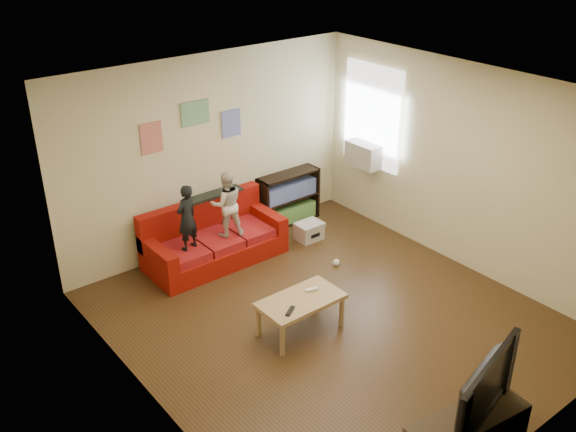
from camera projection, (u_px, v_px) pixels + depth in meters
room_shell at (334, 217)px, 6.94m from camera, size 4.52×5.02×2.72m
sofa at (213, 241)px, 8.69m from camera, size 1.87×0.86×0.82m
child_a at (187, 218)px, 8.08m from camera, size 0.37×0.29×0.88m
child_b at (227, 204)px, 8.41m from camera, size 0.53×0.47×0.91m
coffee_table at (301, 303)px, 7.18m from camera, size 0.96×0.53×0.43m
remote at (290, 311)px, 6.93m from camera, size 0.18×0.14×0.02m
game_controller at (312, 290)px, 7.29m from camera, size 0.15×0.08×0.03m
bookshelf at (288, 201)px, 9.66m from camera, size 1.00×0.30×0.80m
window at (372, 116)px, 9.20m from camera, size 0.04×1.08×1.48m
ac_unit at (364, 155)px, 9.39m from camera, size 0.28×0.55×0.35m
artwork_left at (151, 138)px, 8.03m from camera, size 0.30×0.01×0.40m
artwork_center at (195, 113)px, 8.31m from camera, size 0.42×0.01×0.32m
artwork_right at (231, 123)px, 8.72m from camera, size 0.30×0.01×0.38m
file_box at (309, 231)px, 9.26m from camera, size 0.38×0.29×0.26m
television at (474, 387)px, 5.39m from camera, size 1.14×0.42×0.66m
tissue at (336, 262)px, 8.63m from camera, size 0.11×0.11×0.09m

